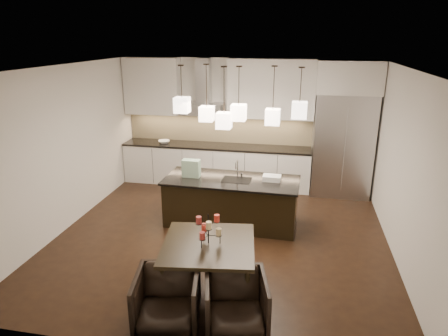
% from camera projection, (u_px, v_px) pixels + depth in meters
% --- Properties ---
extents(floor, '(5.50, 5.50, 0.02)m').
position_uv_depth(floor, '(222.00, 236.00, 6.85)').
color(floor, black).
rests_on(floor, ground).
extents(ceiling, '(5.50, 5.50, 0.02)m').
position_uv_depth(ceiling, '(221.00, 67.00, 5.96)').
color(ceiling, white).
rests_on(ceiling, wall_back).
extents(wall_back, '(5.50, 0.02, 2.80)m').
position_uv_depth(wall_back, '(246.00, 122.00, 8.97)').
color(wall_back, silver).
rests_on(wall_back, ground).
extents(wall_front, '(5.50, 0.02, 2.80)m').
position_uv_depth(wall_front, '(165.00, 239.00, 3.83)').
color(wall_front, silver).
rests_on(wall_front, ground).
extents(wall_left, '(0.02, 5.50, 2.80)m').
position_uv_depth(wall_left, '(66.00, 148.00, 6.91)').
color(wall_left, silver).
rests_on(wall_left, ground).
extents(wall_right, '(0.02, 5.50, 2.80)m').
position_uv_depth(wall_right, '(404.00, 168.00, 5.90)').
color(wall_right, silver).
rests_on(wall_right, ground).
extents(refrigerator, '(1.20, 0.72, 2.15)m').
position_uv_depth(refrigerator, '(342.00, 145.00, 8.34)').
color(refrigerator, '#B7B7BA').
rests_on(refrigerator, floor).
extents(fridge_panel, '(1.26, 0.72, 0.65)m').
position_uv_depth(fridge_panel, '(349.00, 77.00, 7.89)').
color(fridge_panel, silver).
rests_on(fridge_panel, refrigerator).
extents(lower_cabinets, '(4.21, 0.62, 0.88)m').
position_uv_depth(lower_cabinets, '(216.00, 166.00, 9.08)').
color(lower_cabinets, silver).
rests_on(lower_cabinets, floor).
extents(countertop, '(4.21, 0.66, 0.04)m').
position_uv_depth(countertop, '(216.00, 146.00, 8.94)').
color(countertop, black).
rests_on(countertop, lower_cabinets).
extents(backsplash, '(4.21, 0.02, 0.63)m').
position_uv_depth(backsplash, '(218.00, 128.00, 9.11)').
color(backsplash, '#CBBB8E').
rests_on(backsplash, countertop).
extents(upper_cab_left, '(1.25, 0.35, 1.25)m').
position_uv_depth(upper_cab_left, '(152.00, 86.00, 8.93)').
color(upper_cab_left, silver).
rests_on(upper_cab_left, wall_back).
extents(upper_cab_right, '(1.85, 0.35, 1.25)m').
position_uv_depth(upper_cab_right, '(271.00, 89.00, 8.45)').
color(upper_cab_right, silver).
rests_on(upper_cab_right, wall_back).
extents(hood_canopy, '(0.90, 0.52, 0.24)m').
position_uv_depth(hood_canopy, '(203.00, 109.00, 8.78)').
color(hood_canopy, '#B7B7BA').
rests_on(hood_canopy, wall_back).
extents(hood_chimney, '(0.30, 0.28, 0.96)m').
position_uv_depth(hood_chimney, '(203.00, 81.00, 8.69)').
color(hood_chimney, '#B7B7BA').
rests_on(hood_chimney, hood_canopy).
extents(fruit_bowl, '(0.34, 0.34, 0.06)m').
position_uv_depth(fruit_bowl, '(164.00, 142.00, 9.09)').
color(fruit_bowl, silver).
rests_on(fruit_bowl, countertop).
extents(island_body, '(2.32, 0.98, 0.81)m').
position_uv_depth(island_body, '(231.00, 202.00, 7.17)').
color(island_body, black).
rests_on(island_body, floor).
extents(island_top, '(2.40, 1.06, 0.04)m').
position_uv_depth(island_top, '(231.00, 180.00, 7.04)').
color(island_top, black).
rests_on(island_top, island_body).
extents(faucet, '(0.10, 0.22, 0.35)m').
position_uv_depth(faucet, '(238.00, 169.00, 7.04)').
color(faucet, silver).
rests_on(faucet, island_top).
extents(tote_bag, '(0.32, 0.17, 0.31)m').
position_uv_depth(tote_bag, '(191.00, 168.00, 7.12)').
color(tote_bag, '#206333').
rests_on(tote_bag, island_top).
extents(food_container, '(0.32, 0.23, 0.09)m').
position_uv_depth(food_container, '(272.00, 178.00, 6.96)').
color(food_container, silver).
rests_on(food_container, island_top).
extents(dining_table, '(1.32, 1.32, 0.70)m').
position_uv_depth(dining_table, '(209.00, 267.00, 5.27)').
color(dining_table, black).
rests_on(dining_table, floor).
extents(candelabra, '(0.38, 0.38, 0.41)m').
position_uv_depth(candelabra, '(208.00, 229.00, 5.09)').
color(candelabra, black).
rests_on(candelabra, dining_table).
extents(candle_a, '(0.08, 0.08, 0.09)m').
position_uv_depth(candle_a, '(219.00, 232.00, 5.10)').
color(candle_a, beige).
rests_on(candle_a, candelabra).
extents(candle_b, '(0.08, 0.08, 0.09)m').
position_uv_depth(candle_b, '(204.00, 227.00, 5.21)').
color(candle_b, red).
rests_on(candle_b, candelabra).
extents(candle_c, '(0.08, 0.08, 0.09)m').
position_uv_depth(candle_c, '(202.00, 236.00, 5.00)').
color(candle_c, '#A4312D').
rests_on(candle_c, candelabra).
extents(candle_d, '(0.08, 0.08, 0.09)m').
position_uv_depth(candle_d, '(217.00, 218.00, 5.13)').
color(candle_d, red).
rests_on(candle_d, candelabra).
extents(candle_e, '(0.08, 0.08, 0.09)m').
position_uv_depth(candle_e, '(199.00, 220.00, 5.08)').
color(candle_e, '#A4312D').
rests_on(candle_e, candelabra).
extents(candle_f, '(0.08, 0.08, 0.09)m').
position_uv_depth(candle_f, '(209.00, 225.00, 4.94)').
color(candle_f, beige).
rests_on(candle_f, candelabra).
extents(armchair_left, '(0.86, 0.87, 0.68)m').
position_uv_depth(armchair_left, '(167.00, 300.00, 4.63)').
color(armchair_left, black).
rests_on(armchair_left, floor).
extents(armchair_right, '(0.86, 0.87, 0.66)m').
position_uv_depth(armchair_right, '(236.00, 303.00, 4.59)').
color(armchair_right, black).
rests_on(armchair_right, floor).
extents(pendant_a, '(0.24, 0.24, 0.26)m').
position_uv_depth(pendant_a, '(182.00, 105.00, 6.75)').
color(pendant_a, beige).
rests_on(pendant_a, ceiling).
extents(pendant_b, '(0.24, 0.24, 0.26)m').
position_uv_depth(pendant_b, '(207.00, 114.00, 7.05)').
color(pendant_b, beige).
rests_on(pendant_b, ceiling).
extents(pendant_c, '(0.24, 0.24, 0.26)m').
position_uv_depth(pendant_c, '(239.00, 112.00, 6.55)').
color(pendant_c, beige).
rests_on(pendant_c, ceiling).
extents(pendant_d, '(0.24, 0.24, 0.26)m').
position_uv_depth(pendant_d, '(273.00, 117.00, 6.65)').
color(pendant_d, beige).
rests_on(pendant_d, ceiling).
extents(pendant_e, '(0.24, 0.24, 0.26)m').
position_uv_depth(pendant_e, '(299.00, 110.00, 6.33)').
color(pendant_e, beige).
rests_on(pendant_e, ceiling).
extents(pendant_f, '(0.24, 0.24, 0.26)m').
position_uv_depth(pendant_f, '(224.00, 120.00, 6.55)').
color(pendant_f, beige).
rests_on(pendant_f, ceiling).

